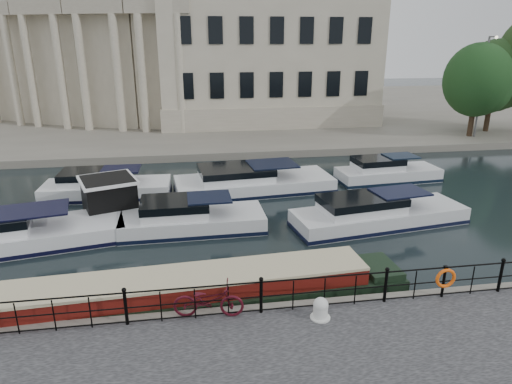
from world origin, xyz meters
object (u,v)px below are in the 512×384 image
mooring_bollard (321,309)px  life_ring_post (445,279)px  narrowboat (191,296)px  harbour_hut (110,201)px  bicycle (208,300)px

mooring_bollard → life_ring_post: life_ring_post is taller
narrowboat → harbour_hut: harbour_hut is taller
life_ring_post → narrowboat: (-8.07, 1.63, -0.88)m
narrowboat → harbour_hut: 9.12m
bicycle → life_ring_post: (7.56, -0.13, 0.14)m
bicycle → life_ring_post: life_ring_post is taller
bicycle → narrowboat: size_ratio=0.14×
mooring_bollard → harbour_hut: bearing=126.1°
mooring_bollard → harbour_hut: (-7.59, 10.40, 0.08)m
bicycle → harbour_hut: (-4.28, 9.79, -0.15)m
life_ring_post → harbour_hut: (-11.84, 9.92, -0.30)m
mooring_bollard → harbour_hut: size_ratio=0.16×
life_ring_post → narrowboat: size_ratio=0.07×
narrowboat → harbour_hut: (-3.77, 8.29, 0.59)m
bicycle → narrowboat: bicycle is taller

